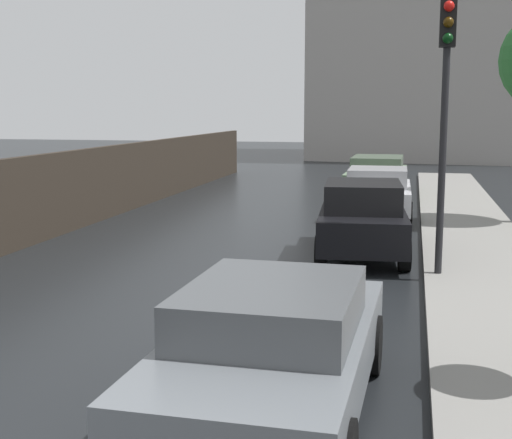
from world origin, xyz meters
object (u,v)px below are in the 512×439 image
Objects in this scene: car_grey_behind_camera at (274,347)px; traffic_light at (445,88)px; car_green_far_ahead at (377,176)px; car_white_far_lane at (377,193)px; car_black_mid_road at (362,218)px.

traffic_light reaches higher than car_grey_behind_camera.
car_grey_behind_camera is (-0.08, -17.52, -0.01)m from car_green_far_ahead.
car_white_far_lane is at bearing 89.94° from car_grey_behind_camera.
car_grey_behind_camera is 0.93× the size of traffic_light.
car_black_mid_road is 3.41m from traffic_light.
car_green_far_ahead is 1.00× the size of traffic_light.
car_green_far_ahead reaches higher than car_grey_behind_camera.
car_green_far_ahead is 1.08× the size of car_grey_behind_camera.
car_white_far_lane reaches higher than car_green_far_ahead.
car_white_far_lane is (0.26, -4.91, -0.00)m from car_green_far_ahead.
car_black_mid_road reaches higher than car_white_far_lane.
car_green_far_ahead is 1.14× the size of car_white_far_lane.
traffic_light is at bearing -81.24° from car_green_far_ahead.
traffic_light is at bearing 75.38° from car_grey_behind_camera.
car_black_mid_road is 0.99× the size of car_white_far_lane.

